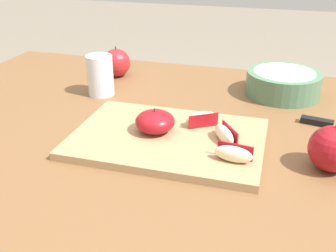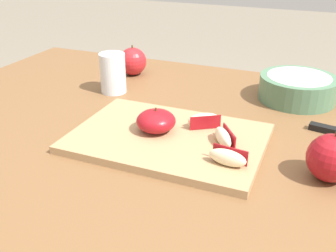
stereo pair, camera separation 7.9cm
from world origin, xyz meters
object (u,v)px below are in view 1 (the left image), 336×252
object	(u,v)px
apple_half_skin_up	(155,122)
apple_wedge_middle	(234,154)
whole_apple_red_delicious	(332,149)
ceramic_fruit_bowl	(283,83)
whole_apple_crimson	(117,63)
drinking_glass_water	(100,75)
cutting_board	(168,138)
apple_wedge_right	(202,118)
apple_wedge_front	(225,134)
paring_knife	(323,123)

from	to	relation	value
apple_half_skin_up	apple_wedge_middle	world-z (taller)	apple_half_skin_up
whole_apple_red_delicious	ceramic_fruit_bowl	world-z (taller)	whole_apple_red_delicious
whole_apple_crimson	drinking_glass_water	xyz separation A→B (m)	(0.02, -0.15, 0.01)
cutting_board	apple_wedge_middle	distance (m)	0.16
whole_apple_crimson	ceramic_fruit_bowl	xyz separation A→B (m)	(0.48, -0.02, -0.01)
cutting_board	apple_wedge_right	world-z (taller)	apple_wedge_right
whole_apple_crimson	apple_wedge_right	bearing A→B (deg)	-42.54
apple_wedge_front	whole_apple_crimson	world-z (taller)	whole_apple_crimson
apple_wedge_front	whole_apple_red_delicious	distance (m)	0.20
paring_knife	apple_wedge_right	bearing A→B (deg)	-157.89
apple_wedge_middle	drinking_glass_water	xyz separation A→B (m)	(-0.38, 0.27, 0.02)
apple_wedge_right	paring_knife	size ratio (longest dim) A/B	0.44
apple_half_skin_up	paring_knife	xyz separation A→B (m)	(0.34, 0.16, -0.03)
apple_half_skin_up	whole_apple_crimson	size ratio (longest dim) A/B	0.91
ceramic_fruit_bowl	drinking_glass_water	bearing A→B (deg)	-164.35
cutting_board	whole_apple_crimson	size ratio (longest dim) A/B	4.29
cutting_board	whole_apple_crimson	bearing A→B (deg)	126.32
apple_half_skin_up	drinking_glass_water	bearing A→B (deg)	137.08
cutting_board	whole_apple_red_delicious	xyz separation A→B (m)	(0.31, -0.02, 0.03)
whole_apple_red_delicious	drinking_glass_water	xyz separation A→B (m)	(-0.55, 0.22, 0.01)
apple_wedge_right	drinking_glass_water	bearing A→B (deg)	154.59
whole_apple_crimson	paring_knife	bearing A→B (deg)	-18.08
whole_apple_red_delicious	whole_apple_crimson	world-z (taller)	whole_apple_red_delicious
apple_wedge_front	paring_knife	bearing A→B (deg)	39.61
paring_knife	whole_apple_crimson	bearing A→B (deg)	161.92
apple_wedge_middle	ceramic_fruit_bowl	world-z (taller)	ceramic_fruit_bowl
apple_half_skin_up	whole_apple_red_delicious	size ratio (longest dim) A/B	0.89
apple_wedge_middle	apple_wedge_front	world-z (taller)	same
apple_wedge_right	paring_knife	distance (m)	0.28
drinking_glass_water	whole_apple_crimson	bearing A→B (deg)	96.66
apple_wedge_middle	whole_apple_red_delicious	size ratio (longest dim) A/B	0.78
whole_apple_crimson	apple_wedge_front	bearing A→B (deg)	-43.01
apple_wedge_middle	whole_apple_crimson	size ratio (longest dim) A/B	0.79
apple_wedge_middle	apple_wedge_front	size ratio (longest dim) A/B	1.02
apple_wedge_middle	whole_apple_crimson	xyz separation A→B (m)	(-0.40, 0.42, 0.01)
cutting_board	apple_half_skin_up	xyz separation A→B (m)	(-0.03, 0.01, 0.03)
cutting_board	whole_apple_red_delicious	bearing A→B (deg)	-3.36
apple_wedge_middle	whole_apple_crimson	bearing A→B (deg)	133.67
apple_wedge_front	drinking_glass_water	bearing A→B (deg)	150.61
apple_wedge_right	ceramic_fruit_bowl	bearing A→B (deg)	59.24
whole_apple_red_delicious	ceramic_fruit_bowl	xyz separation A→B (m)	(-0.09, 0.35, -0.01)
cutting_board	apple_wedge_middle	world-z (taller)	apple_wedge_middle
ceramic_fruit_bowl	apple_wedge_middle	bearing A→B (deg)	-100.68
apple_wedge_right	apple_wedge_middle	bearing A→B (deg)	-56.81
apple_wedge_right	apple_wedge_front	bearing A→B (deg)	-45.44
drinking_glass_water	paring_knife	bearing A→B (deg)	-3.96
apple_wedge_middle	apple_wedge_front	distance (m)	0.08
whole_apple_crimson	apple_wedge_middle	bearing A→B (deg)	-46.33
apple_wedge_middle	paring_knife	size ratio (longest dim) A/B	0.44
paring_knife	whole_apple_red_delicious	world-z (taller)	whole_apple_red_delicious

